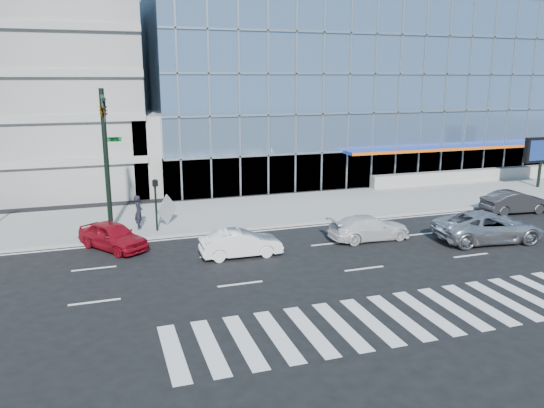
{
  "coord_description": "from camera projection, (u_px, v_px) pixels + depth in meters",
  "views": [
    {
      "loc": [
        -11.49,
        -24.82,
        8.69
      ],
      "look_at": [
        -2.21,
        3.0,
        1.69
      ],
      "focal_mm": 35.0,
      "sensor_mm": 36.0,
      "label": 1
    }
  ],
  "objects": [
    {
      "name": "sidewalk",
      "position": [
        280.0,
        209.0,
        35.82
      ],
      "size": [
        120.0,
        8.0,
        0.15
      ],
      "primitive_type": "cube",
      "color": "gray",
      "rests_on": "ground"
    },
    {
      "name": "white_suv",
      "position": [
        369.0,
        228.0,
        29.1
      ],
      "size": [
        4.59,
        1.87,
        1.33
      ],
      "primitive_type": "imported",
      "rotation": [
        0.0,
        0.0,
        1.57
      ],
      "color": "silver",
      "rests_on": "ground"
    },
    {
      "name": "silver_suv",
      "position": [
        489.0,
        227.0,
        28.76
      ],
      "size": [
        6.15,
        3.4,
        1.63
      ],
      "primitive_type": "imported",
      "rotation": [
        0.0,
        0.0,
        1.45
      ],
      "color": "silver",
      "rests_on": "ground"
    },
    {
      "name": "ped_signal_post",
      "position": [
        156.0,
        197.0,
        29.91
      ],
      "size": [
        0.3,
        0.33,
        3.0
      ],
      "color": "black",
      "rests_on": "sidewalk"
    },
    {
      "name": "red_sedan",
      "position": [
        113.0,
        236.0,
        27.45
      ],
      "size": [
        3.8,
        4.43,
        1.44
      ],
      "primitive_type": "imported",
      "rotation": [
        0.0,
        0.0,
        0.61
      ],
      "color": "maroon",
      "rests_on": "ground"
    },
    {
      "name": "dark_sedan",
      "position": [
        516.0,
        202.0,
        34.82
      ],
      "size": [
        4.57,
        1.92,
        1.47
      ],
      "primitive_type": "imported",
      "rotation": [
        0.0,
        0.0,
        1.49
      ],
      "color": "black",
      "rests_on": "ground"
    },
    {
      "name": "ramp_block",
      "position": [
        168.0,
        151.0,
        42.52
      ],
      "size": [
        6.0,
        8.0,
        6.0
      ],
      "primitive_type": "cube",
      "color": "gray",
      "rests_on": "ground"
    },
    {
      "name": "pedestrian",
      "position": [
        139.0,
        212.0,
        30.63
      ],
      "size": [
        0.55,
        0.76,
        1.96
      ],
      "primitive_type": "imported",
      "rotation": [
        0.0,
        0.0,
        1.45
      ],
      "color": "black",
      "rests_on": "sidewalk"
    },
    {
      "name": "traffic_signal",
      "position": [
        104.0,
        127.0,
        27.86
      ],
      "size": [
        1.14,
        5.74,
        8.0
      ],
      "color": "black",
      "rests_on": "sidewalk"
    },
    {
      "name": "retaining_wall",
      "position": [
        524.0,
        172.0,
        46.4
      ],
      "size": [
        30.0,
        0.8,
        1.0
      ],
      "primitive_type": "cube",
      "color": "gray",
      "rests_on": "sidewalk"
    },
    {
      "name": "ground",
      "position": [
        329.0,
        244.0,
        28.46
      ],
      "size": [
        160.0,
        160.0,
        0.0
      ],
      "primitive_type": "plane",
      "color": "black",
      "rests_on": "ground"
    },
    {
      "name": "theatre_building",
      "position": [
        350.0,
        90.0,
        55.02
      ],
      "size": [
        42.0,
        26.0,
        15.0
      ],
      "primitive_type": "cube",
      "color": "#6D8EB7",
      "rests_on": "ground"
    },
    {
      "name": "tilted_panel",
      "position": [
        167.0,
        210.0,
        31.47
      ],
      "size": [
        1.36,
        1.32,
        1.84
      ],
      "primitive_type": "cube",
      "rotation": [
        0.0,
        0.81,
        0.77
      ],
      "color": "#9D9D9D",
      "rests_on": "sidewalk"
    },
    {
      "name": "marquee_sign",
      "position": [
        542.0,
        151.0,
        41.89
      ],
      "size": [
        3.2,
        0.43,
        4.0
      ],
      "color": "black",
      "rests_on": "sidewalk"
    },
    {
      "name": "white_sedan",
      "position": [
        241.0,
        243.0,
        26.35
      ],
      "size": [
        4.1,
        1.5,
        1.34
      ],
      "primitive_type": "imported",
      "rotation": [
        0.0,
        0.0,
        1.55
      ],
      "color": "white",
      "rests_on": "ground"
    }
  ]
}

